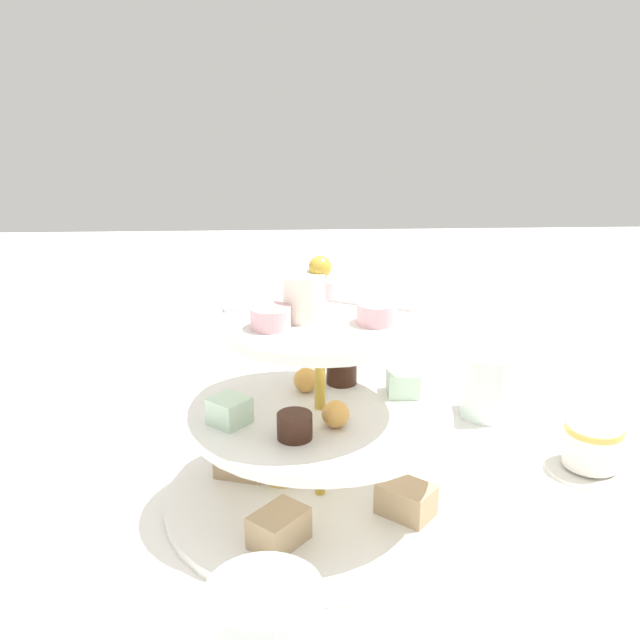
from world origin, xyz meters
TOP-DOWN VIEW (x-y plane):
  - ground_plane at (0.00, 0.00)m, footprint 2.40×2.40m
  - tiered_serving_stand at (0.00, -0.00)m, footprint 0.29×0.29m
  - water_glass_short_left at (-0.21, -0.18)m, footprint 0.06×0.06m
  - teacup_with_saucer at (-0.28, -0.05)m, footprint 0.09×0.09m
  - water_glass_mid_back at (0.03, -0.24)m, footprint 0.06×0.06m

SIDE VIEW (x-z plane):
  - ground_plane at x=0.00m, z-range 0.00..0.00m
  - teacup_with_saucer at x=-0.28m, z-range 0.00..0.05m
  - water_glass_short_left at x=-0.21m, z-range 0.00..0.08m
  - water_glass_mid_back at x=0.03m, z-range 0.00..0.09m
  - tiered_serving_stand at x=0.00m, z-range -0.05..0.20m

